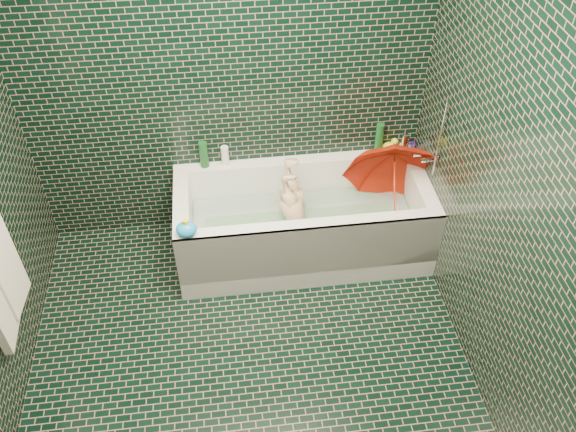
{
  "coord_description": "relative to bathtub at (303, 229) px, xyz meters",
  "views": [
    {
      "loc": [
        -0.04,
        -1.97,
        3.15
      ],
      "look_at": [
        0.32,
        0.82,
        0.52
      ],
      "focal_mm": 38.0,
      "sensor_mm": 36.0,
      "label": 1
    }
  ],
  "objects": [
    {
      "name": "wall_right",
      "position": [
        0.85,
        -1.01,
        1.04
      ],
      "size": [
        0.0,
        2.8,
        2.8
      ],
      "primitive_type": "plane",
      "rotation": [
        1.57,
        0.0,
        -1.57
      ],
      "color": "black",
      "rests_on": "floor"
    },
    {
      "name": "faucet",
      "position": [
        0.81,
        0.01,
        0.56
      ],
      "size": [
        0.18,
        0.19,
        0.55
      ],
      "color": "silver",
      "rests_on": "wall_right"
    },
    {
      "name": "bathtub",
      "position": [
        0.0,
        0.0,
        0.0
      ],
      "size": [
        1.7,
        0.75,
        0.55
      ],
      "color": "white",
      "rests_on": "floor"
    },
    {
      "name": "child",
      "position": [
        -0.05,
        0.0,
        0.1
      ],
      "size": [
        0.93,
        0.55,
        0.3
      ],
      "primitive_type": "imported",
      "rotation": [
        -1.46,
        0.0,
        -1.86
      ],
      "color": "#D9AF87",
      "rests_on": "bathtub"
    },
    {
      "name": "water",
      "position": [
        0.0,
        0.02,
        0.09
      ],
      "size": [
        1.48,
        0.53,
        0.0
      ],
      "primitive_type": "cube",
      "color": "silver",
      "rests_on": "bathtub"
    },
    {
      "name": "soap_bottle_c",
      "position": [
        0.69,
        0.32,
        0.34
      ],
      "size": [
        0.16,
        0.16,
        0.17
      ],
      "primitive_type": "imported",
      "rotation": [
        0.0,
        0.0,
        0.29
      ],
      "color": "#154A1E",
      "rests_on": "bathtub"
    },
    {
      "name": "bottle_right_pump",
      "position": [
        0.75,
        0.31,
        0.42
      ],
      "size": [
        0.06,
        0.06,
        0.16
      ],
      "primitive_type": "cylinder",
      "rotation": [
        0.0,
        0.0,
        -0.12
      ],
      "color": "silver",
      "rests_on": "bathtub"
    },
    {
      "name": "rubber_duck",
      "position": [
        0.66,
        0.36,
        0.38
      ],
      "size": [
        0.12,
        0.08,
        0.1
      ],
      "rotation": [
        0.0,
        0.0,
        0.06
      ],
      "color": "yellow",
      "rests_on": "bathtub"
    },
    {
      "name": "soap_bottle_a",
      "position": [
        0.8,
        0.35,
        0.34
      ],
      "size": [
        0.13,
        0.13,
        0.26
      ],
      "primitive_type": "imported",
      "rotation": [
        0.0,
        0.0,
        0.41
      ],
      "color": "white",
      "rests_on": "bathtub"
    },
    {
      "name": "floor",
      "position": [
        -0.45,
        -1.01,
        -0.21
      ],
      "size": [
        2.8,
        2.8,
        0.0
      ],
      "primitive_type": "plane",
      "color": "black",
      "rests_on": "ground"
    },
    {
      "name": "soap_bottle_b",
      "position": [
        0.8,
        0.36,
        0.34
      ],
      "size": [
        0.11,
        0.11,
        0.19
      ],
      "primitive_type": "imported",
      "rotation": [
        0.0,
        0.0,
        -0.27
      ],
      "color": "#431D6F",
      "rests_on": "bathtub"
    },
    {
      "name": "bottle_left_short",
      "position": [
        -0.49,
        0.36,
        0.41
      ],
      "size": [
        0.06,
        0.06,
        0.14
      ],
      "primitive_type": "cylinder",
      "rotation": [
        0.0,
        0.0,
        0.29
      ],
      "color": "white",
      "rests_on": "bathtub"
    },
    {
      "name": "bath_mat",
      "position": [
        0.0,
        0.02,
        -0.06
      ],
      "size": [
        1.35,
        0.47,
        0.01
      ],
      "primitive_type": "cube",
      "color": "green",
      "rests_on": "bathtub"
    },
    {
      "name": "bath_toy",
      "position": [
        -0.76,
        -0.31,
        0.39
      ],
      "size": [
        0.14,
        0.12,
        0.13
      ],
      "rotation": [
        0.0,
        0.0,
        0.14
      ],
      "color": "#1B93FA",
      "rests_on": "bathtub"
    },
    {
      "name": "bottle_right_tall",
      "position": [
        0.57,
        0.35,
        0.46
      ],
      "size": [
        0.07,
        0.07,
        0.23
      ],
      "primitive_type": "cylinder",
      "rotation": [
        0.0,
        0.0,
        -0.41
      ],
      "color": "#154A1E",
      "rests_on": "bathtub"
    },
    {
      "name": "wall_back",
      "position": [
        -0.45,
        0.39,
        1.04
      ],
      "size": [
        2.8,
        0.0,
        2.8
      ],
      "primitive_type": "plane",
      "rotation": [
        1.57,
        0.0,
        0.0
      ],
      "color": "black",
      "rests_on": "floor"
    },
    {
      "name": "umbrella",
      "position": [
        0.6,
        -0.03,
        0.33
      ],
      "size": [
        0.96,
        0.96,
        1.01
      ],
      "primitive_type": "imported",
      "rotation": [
        0.47,
        -0.46,
        -0.41
      ],
      "color": "red",
      "rests_on": "bathtub"
    },
    {
      "name": "bottle_left_tall",
      "position": [
        -0.63,
        0.35,
        0.43
      ],
      "size": [
        0.07,
        0.07,
        0.19
      ],
      "primitive_type": "cylinder",
      "rotation": [
        0.0,
        0.0,
        -0.23
      ],
      "color": "#154A1E",
      "rests_on": "bathtub"
    }
  ]
}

